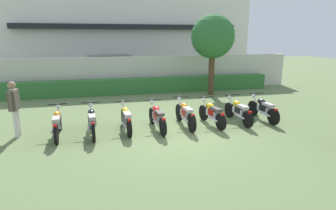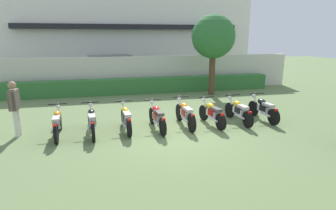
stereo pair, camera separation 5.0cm
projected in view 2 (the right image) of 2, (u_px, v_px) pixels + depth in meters
ground at (174, 133)px, 9.07m from camera, size 60.00×60.00×0.00m
building at (127, 30)px, 23.22m from camera, size 19.33×6.50×7.15m
compound_wall at (142, 74)px, 15.84m from camera, size 18.37×0.30×1.99m
hedge_row at (144, 86)px, 15.32m from camera, size 14.69×0.70×0.84m
parked_car at (113, 70)px, 18.09m from camera, size 4.68×2.48×1.89m
tree_near_inspector at (213, 37)px, 14.26m from camera, size 2.26×2.26×4.21m
motorcycle_in_row_0 at (57, 123)px, 8.64m from camera, size 0.60×1.90×0.96m
motorcycle_in_row_1 at (92, 121)px, 8.81m from camera, size 0.60×1.96×0.97m
motorcycle_in_row_2 at (126, 118)px, 9.13m from camera, size 0.60×1.80×0.95m
motorcycle_in_row_3 at (157, 117)px, 9.28m from camera, size 0.60×1.92×0.95m
motorcycle_in_row_4 at (185, 114)px, 9.63m from camera, size 0.60×1.98×0.97m
motorcycle_in_row_5 at (212, 113)px, 9.74m from camera, size 0.60×1.81×0.95m
motorcycle_in_row_6 at (238, 111)px, 10.04m from camera, size 0.60×1.89×0.95m
motorcycle_in_row_7 at (263, 109)px, 10.30m from camera, size 0.60×1.87×0.96m
inspector_person at (14, 104)px, 8.52m from camera, size 0.24×0.70×1.76m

